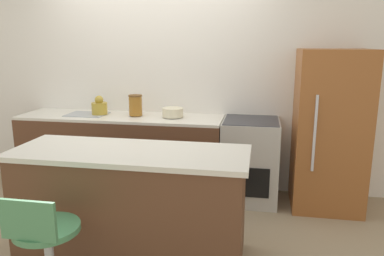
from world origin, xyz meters
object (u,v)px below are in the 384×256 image
at_px(oven_range, 250,160).
at_px(refrigerator, 329,131).
at_px(stool_chair, 46,250).
at_px(kettle, 99,107).
at_px(mixing_bowl, 173,112).

bearing_deg(oven_range, refrigerator, -1.27).
height_order(stool_chair, kettle, kettle).
bearing_deg(kettle, mixing_bowl, 0.00).
bearing_deg(stool_chair, mixing_bowl, 79.10).
xyz_separation_m(stool_chair, mixing_bowl, (0.38, 1.98, 0.56)).
bearing_deg(refrigerator, kettle, 179.19).
relative_size(stool_chair, kettle, 3.75).
xyz_separation_m(refrigerator, mixing_bowl, (-1.66, 0.04, 0.13)).
distance_m(oven_range, kettle, 1.81).
height_order(refrigerator, stool_chair, refrigerator).
relative_size(refrigerator, mixing_bowl, 7.15).
bearing_deg(kettle, stool_chair, -76.36).
relative_size(oven_range, mixing_bowl, 3.92).
relative_size(oven_range, stool_chair, 1.12).
bearing_deg(kettle, oven_range, -0.59).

